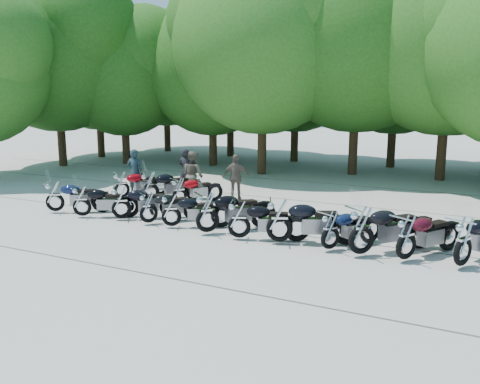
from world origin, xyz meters
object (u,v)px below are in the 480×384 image
at_px(motorcycle_9, 362,229).
at_px(motorcycle_10, 407,236).
at_px(motorcycle_4, 171,209).
at_px(motorcycle_1, 82,200).
at_px(rider_1, 193,175).
at_px(rider_0, 135,172).
at_px(motorcycle_12, 122,184).
at_px(rider_2, 236,177).
at_px(motorcycle_6, 239,218).
at_px(motorcycle_13, 150,185).
at_px(motorcycle_5, 207,211).
at_px(motorcycle_0, 55,195).
at_px(motorcycle_2, 121,201).
at_px(motorcycle_14, 179,190).
at_px(motorcycle_8, 330,229).
at_px(motorcycle_7, 280,219).
at_px(rider_3, 186,171).
at_px(motorcycle_3, 149,206).
at_px(motorcycle_11, 464,240).

bearing_deg(motorcycle_9, motorcycle_10, -133.17).
bearing_deg(motorcycle_4, motorcycle_1, 65.17).
relative_size(motorcycle_4, rider_1, 1.12).
bearing_deg(motorcycle_10, motorcycle_9, 36.37).
distance_m(rider_0, rider_1, 2.44).
distance_m(motorcycle_9, rider_0, 10.50).
height_order(motorcycle_1, motorcycle_12, motorcycle_12).
xyz_separation_m(motorcycle_9, rider_1, (-7.41, 4.19, 0.20)).
height_order(rider_0, rider_1, rider_0).
bearing_deg(rider_2, motorcycle_10, 123.02).
relative_size(motorcycle_6, motorcycle_13, 0.94).
bearing_deg(motorcycle_5, motorcycle_0, 40.52).
xyz_separation_m(motorcycle_6, rider_0, (-6.44, 3.76, 0.30)).
height_order(motorcycle_4, rider_0, rider_0).
relative_size(motorcycle_6, motorcycle_9, 0.86).
relative_size(motorcycle_2, motorcycle_14, 1.07).
height_order(motorcycle_5, motorcycle_8, motorcycle_5).
bearing_deg(motorcycle_7, motorcycle_1, 66.83).
bearing_deg(motorcycle_2, rider_0, -5.98).
bearing_deg(motorcycle_13, rider_2, -104.19).
distance_m(motorcycle_1, rider_1, 4.53).
xyz_separation_m(motorcycle_4, motorcycle_7, (3.53, -0.11, 0.12)).
bearing_deg(motorcycle_13, rider_3, -52.71).
xyz_separation_m(motorcycle_1, rider_2, (3.25, 4.72, 0.28)).
distance_m(motorcycle_7, motorcycle_8, 1.40).
xyz_separation_m(motorcycle_0, motorcycle_8, (9.55, 0.00, -0.02)).
relative_size(motorcycle_2, motorcycle_8, 1.04).
bearing_deg(motorcycle_13, motorcycle_6, -168.96).
relative_size(motorcycle_13, motorcycle_14, 1.15).
xyz_separation_m(motorcycle_7, motorcycle_13, (-6.24, 2.77, -0.04)).
height_order(motorcycle_3, motorcycle_13, motorcycle_13).
bearing_deg(motorcycle_0, motorcycle_4, -118.44).
xyz_separation_m(motorcycle_4, motorcycle_10, (6.81, -0.11, 0.07)).
xyz_separation_m(motorcycle_5, motorcycle_10, (5.48, 0.02, -0.04)).
height_order(motorcycle_1, motorcycle_10, motorcycle_10).
bearing_deg(motorcycle_8, motorcycle_6, 33.59).
relative_size(motorcycle_0, rider_3, 1.22).
height_order(motorcycle_3, motorcycle_8, motorcycle_8).
xyz_separation_m(motorcycle_3, rider_1, (-0.80, 3.95, 0.34)).
bearing_deg(motorcycle_7, motorcycle_12, 45.79).
bearing_deg(motorcycle_11, motorcycle_6, 26.85).
distance_m(motorcycle_1, motorcycle_11, 11.39).
xyz_separation_m(motorcycle_11, motorcycle_14, (-9.49, 2.70, -0.11)).
bearing_deg(motorcycle_7, motorcycle_14, 36.84).
xyz_separation_m(motorcycle_2, motorcycle_10, (8.77, -0.22, 0.03)).
distance_m(motorcycle_4, motorcycle_14, 3.03).
distance_m(motorcycle_7, motorcycle_9, 2.22).
height_order(motorcycle_6, rider_2, rider_2).
xyz_separation_m(motorcycle_4, motorcycle_6, (2.39, -0.23, 0.04)).
xyz_separation_m(rider_0, rider_3, (1.49, 1.39, -0.03)).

